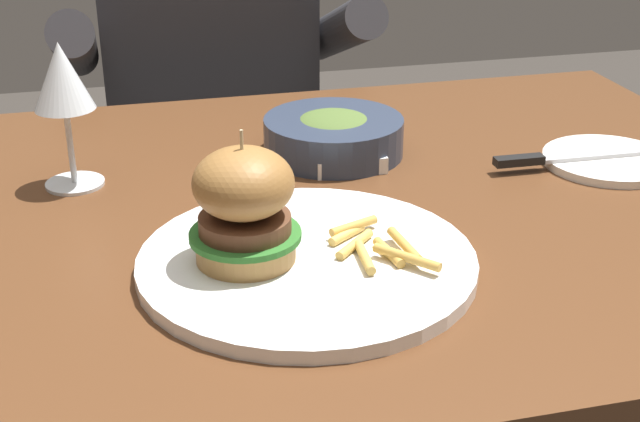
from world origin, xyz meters
TOP-DOWN VIEW (x-y plane):
  - dining_table at (0.00, 0.00)m, footprint 1.12×0.80m
  - main_plate at (-0.04, -0.14)m, footprint 0.32×0.32m
  - burger_sandwich at (-0.10, -0.14)m, footprint 0.10×0.10m
  - fries_pile at (0.02, -0.15)m, footprint 0.09×0.12m
  - wine_glass at (-0.25, 0.11)m, footprint 0.07×0.07m
  - bread_plate at (0.37, 0.02)m, footprint 0.16×0.16m
  - table_knife at (0.32, 0.03)m, footprint 0.23×0.02m
  - butter_dish at (0.06, 0.09)m, footprint 0.08×0.06m
  - soup_bowl at (0.06, 0.14)m, footprint 0.17×0.17m
  - diner_person at (-0.03, 0.67)m, footprint 0.51×0.36m

SIDE VIEW (x-z plane):
  - diner_person at x=-0.03m, z-range -0.02..1.15m
  - dining_table at x=0.00m, z-range 0.27..1.01m
  - bread_plate at x=0.37m, z-range 0.74..0.75m
  - main_plate at x=-0.04m, z-range 0.74..0.75m
  - butter_dish at x=0.06m, z-range 0.73..0.77m
  - table_knife at x=0.32m, z-range 0.75..0.76m
  - fries_pile at x=0.02m, z-range 0.75..0.77m
  - soup_bowl at x=0.06m, z-range 0.74..0.79m
  - burger_sandwich at x=-0.10m, z-range 0.75..0.87m
  - wine_glass at x=-0.25m, z-range 0.78..0.94m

